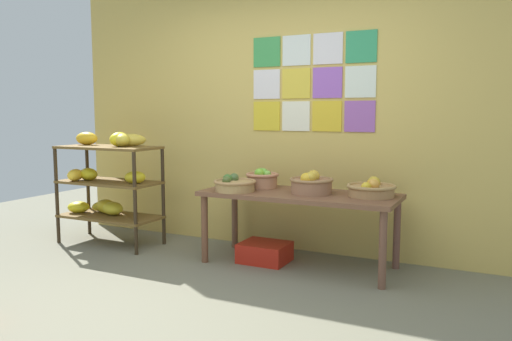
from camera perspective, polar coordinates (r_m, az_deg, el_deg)
The scene contains 9 objects.
ground at distance 3.54m, azimuth -8.67°, elevation -15.65°, with size 9.62×9.62×0.00m, color #6B6A56.
back_wall_with_art at distance 4.90m, azimuth 3.53°, elevation 7.82°, with size 4.85×0.07×2.88m.
banana_shelf_unit at distance 5.34m, azimuth -16.49°, elevation -0.92°, with size 1.06×0.55×1.14m.
display_table at distance 4.38m, azimuth 4.89°, elevation -3.44°, with size 1.70×0.68×0.65m.
fruit_basket_back_right at distance 4.33m, azimuth 6.27°, elevation -1.48°, with size 0.37×0.37×0.20m.
fruit_basket_left at distance 4.65m, azimuth 0.71°, elevation -0.90°, with size 0.30×0.30×0.18m.
fruit_basket_back_left at distance 4.44m, azimuth -2.46°, elevation -1.59°, with size 0.38×0.38×0.15m.
fruit_basket_right at distance 4.25m, azimuth 12.95°, elevation -2.04°, with size 0.40×0.40×0.16m.
produce_crate_under_table at distance 4.58m, azimuth 1.00°, elevation -9.24°, with size 0.42×0.35×0.17m, color #B22013.
Camera 1 is at (1.88, -2.68, 1.33)m, focal length 35.29 mm.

